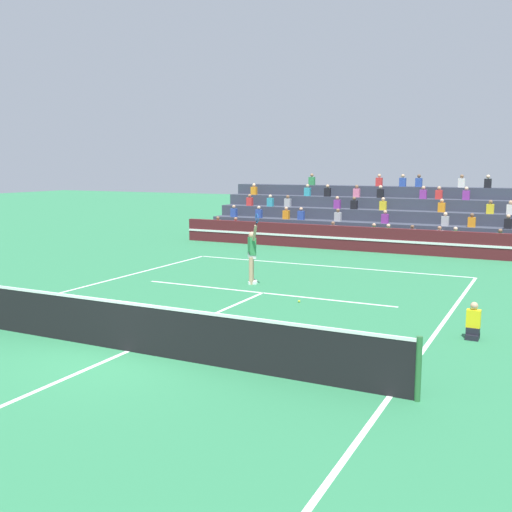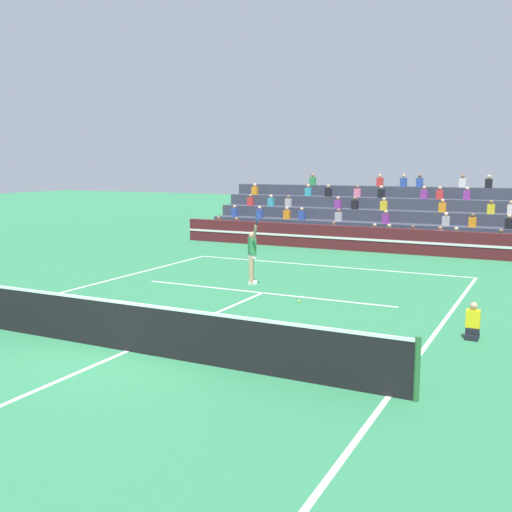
{
  "view_description": "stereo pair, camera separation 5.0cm",
  "coord_description": "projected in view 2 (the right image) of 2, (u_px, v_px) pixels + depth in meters",
  "views": [
    {
      "loc": [
        7.76,
        -9.57,
        3.85
      ],
      "look_at": [
        -0.28,
        6.54,
        1.1
      ],
      "focal_mm": 42.0,
      "sensor_mm": 36.0,
      "label": 1
    },
    {
      "loc": [
        7.8,
        -9.55,
        3.85
      ],
      "look_at": [
        -0.28,
        6.54,
        1.1
      ],
      "focal_mm": 42.0,
      "sensor_mm": 36.0,
      "label": 2
    }
  ],
  "objects": [
    {
      "name": "court_lines",
      "position": [
        128.0,
        351.0,
        12.48
      ],
      "size": [
        11.1,
        23.9,
        0.01
      ],
      "color": "white",
      "rests_on": "ground"
    },
    {
      "name": "tennis_player",
      "position": [
        252.0,
        254.0,
        19.41
      ],
      "size": [
        0.8,
        0.94,
        2.41
      ],
      "color": "tan",
      "rests_on": "ground"
    },
    {
      "name": "ground_plane",
      "position": [
        128.0,
        351.0,
        12.48
      ],
      "size": [
        120.0,
        120.0,
        0.0
      ],
      "primitive_type": "plane",
      "color": "#2D7A4C"
    },
    {
      "name": "ball_kid_courtside",
      "position": [
        473.0,
        325.0,
        13.3
      ],
      "size": [
        0.3,
        0.36,
        0.84
      ],
      "color": "black",
      "rests_on": "ground"
    },
    {
      "name": "bleacher_stand",
      "position": [
        383.0,
        222.0,
        30.18
      ],
      "size": [
        17.33,
        4.75,
        3.38
      ],
      "color": "#383D4C",
      "rests_on": "ground"
    },
    {
      "name": "tennis_net",
      "position": [
        127.0,
        326.0,
        12.4
      ],
      "size": [
        12.0,
        0.1,
        1.1
      ],
      "color": "#2D6B38",
      "rests_on": "ground"
    },
    {
      "name": "sponsor_banner_wall",
      "position": [
        360.0,
        239.0,
        26.9
      ],
      "size": [
        18.0,
        0.26,
        1.1
      ],
      "color": "#51191E",
      "rests_on": "ground"
    },
    {
      "name": "tennis_ball",
      "position": [
        299.0,
        301.0,
        16.89
      ],
      "size": [
        0.07,
        0.07,
        0.07
      ],
      "primitive_type": "sphere",
      "color": "#C6DB33",
      "rests_on": "ground"
    }
  ]
}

